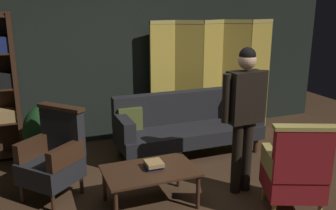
# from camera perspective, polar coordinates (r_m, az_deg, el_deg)

# --- Properties ---
(ground_plane) EXTENTS (10.00, 10.00, 0.00)m
(ground_plane) POSITION_cam_1_polar(r_m,az_deg,el_deg) (4.22, 4.10, -15.31)
(ground_plane) COLOR #3D2819
(back_wall) EXTENTS (7.20, 0.10, 2.80)m
(back_wall) POSITION_cam_1_polar(r_m,az_deg,el_deg) (5.98, -5.83, 8.12)
(back_wall) COLOR black
(back_wall) RESTS_ON ground_plane
(folding_screen) EXTENTS (2.13, 0.36, 1.90)m
(folding_screen) POSITION_cam_1_polar(r_m,az_deg,el_deg) (6.18, 6.86, 4.44)
(folding_screen) COLOR #B29338
(folding_screen) RESTS_ON ground_plane
(velvet_couch) EXTENTS (2.12, 0.78, 0.88)m
(velvet_couch) POSITION_cam_1_polar(r_m,az_deg,el_deg) (5.45, 2.90, -2.79)
(velvet_couch) COLOR #382114
(velvet_couch) RESTS_ON ground_plane
(coffee_table) EXTENTS (1.00, 0.64, 0.42)m
(coffee_table) POSITION_cam_1_polar(r_m,az_deg,el_deg) (4.08, -2.79, -10.49)
(coffee_table) COLOR #382114
(coffee_table) RESTS_ON ground_plane
(armchair_gilt_accent) EXTENTS (0.76, 0.75, 1.04)m
(armchair_gilt_accent) POSITION_cam_1_polar(r_m,az_deg,el_deg) (4.07, 19.02, -9.66)
(armchair_gilt_accent) COLOR tan
(armchair_gilt_accent) RESTS_ON ground_plane
(armchair_wing_left) EXTENTS (0.81, 0.82, 1.04)m
(armchair_wing_left) POSITION_cam_1_polar(r_m,az_deg,el_deg) (4.40, -17.18, -7.51)
(armchair_wing_left) COLOR #382114
(armchair_wing_left) RESTS_ON ground_plane
(standing_figure) EXTENTS (0.59, 0.24, 1.70)m
(standing_figure) POSITION_cam_1_polar(r_m,az_deg,el_deg) (4.22, 11.71, -0.43)
(standing_figure) COLOR black
(standing_figure) RESTS_ON ground_plane
(potted_plant) EXTENTS (0.61, 0.61, 0.91)m
(potted_plant) POSITION_cam_1_polar(r_m,az_deg,el_deg) (5.08, -18.07, -4.07)
(potted_plant) COLOR brown
(potted_plant) RESTS_ON ground_plane
(book_navy_cloth) EXTENTS (0.19, 0.15, 0.03)m
(book_navy_cloth) POSITION_cam_1_polar(r_m,az_deg,el_deg) (4.08, -2.17, -9.49)
(book_navy_cloth) COLOR navy
(book_navy_cloth) RESTS_ON coffee_table
(book_tan_leather) EXTENTS (0.18, 0.20, 0.04)m
(book_tan_leather) POSITION_cam_1_polar(r_m,az_deg,el_deg) (4.06, -2.18, -8.98)
(book_tan_leather) COLOR #9E7A47
(book_tan_leather) RESTS_ON book_navy_cloth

